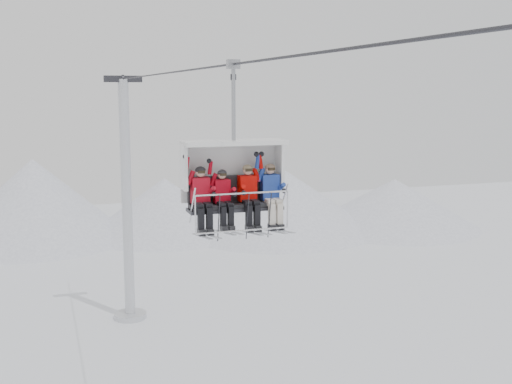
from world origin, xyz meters
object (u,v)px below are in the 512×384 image
object	(u,v)px
chairlift_carrier	(232,173)
skier_far_left	(202,196)
skier_center_left	(223,197)
skier_far_right	(271,193)
skier_center_right	(249,194)
lift_tower_right	(127,218)

from	to	relation	value
chairlift_carrier	skier_far_left	distance (m)	1.02
skier_center_left	skier_far_right	xyz separation A→B (m)	(1.22, 0.01, 0.04)
skier_center_right	skier_far_right	world-z (taller)	same
skier_center_left	skier_center_right	bearing A→B (deg)	1.11
lift_tower_right	skier_far_left	bearing A→B (deg)	-92.38
chairlift_carrier	skier_center_right	size ratio (longest dim) A/B	2.36
chairlift_carrier	skier_center_left	distance (m)	0.68
lift_tower_right	skier_center_right	size ratio (longest dim) A/B	7.99
skier_center_right	skier_center_left	bearing A→B (deg)	-178.89
skier_center_left	skier_far_right	world-z (taller)	skier_far_right
skier_center_left	skier_center_right	size ratio (longest dim) A/B	1.00
lift_tower_right	skier_center_left	distance (m)	21.00
skier_far_left	skier_center_right	bearing A→B (deg)	0.00
skier_center_right	lift_tower_right	bearing A→B (deg)	90.89
skier_center_left	skier_center_right	xyz separation A→B (m)	(0.64, 0.01, 0.04)
lift_tower_right	skier_center_right	distance (m)	21.00
skier_far_left	skier_center_right	xyz separation A→B (m)	(1.17, 0.00, 0.00)
lift_tower_right	skier_center_right	bearing A→B (deg)	-89.11
lift_tower_right	chairlift_carrier	size ratio (longest dim) A/B	3.38
chairlift_carrier	skier_far_left	bearing A→B (deg)	-160.41
skier_center_right	skier_far_right	xyz separation A→B (m)	(0.58, 0.00, 0.00)
skier_far_left	skier_center_right	size ratio (longest dim) A/B	1.00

